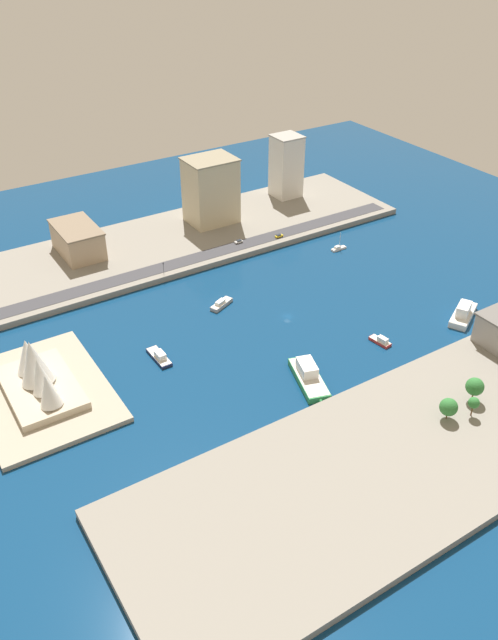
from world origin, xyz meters
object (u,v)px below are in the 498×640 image
object	(u,v)px
ferry_white_commuter	(463,313)
patrol_launch_navy	(159,356)
tugboat_red	(381,341)
apartment_midrise_tan	(78,240)
hotel_broad_white	(286,166)
van_white	(239,242)
office_block_beige	(211,190)
sailboat_small_white	(339,248)
taxi_yellow_cab	(279,236)
yacht_sleek_gray	(222,304)
traffic_light_waterfront	(163,266)
opera_landmark	(37,373)
ferry_green_doubledeck	(308,376)

from	to	relation	value
ferry_white_commuter	patrol_launch_navy	bearing A→B (deg)	70.64
tugboat_red	apartment_midrise_tan	size ratio (longest dim) A/B	0.33
hotel_broad_white	van_white	size ratio (longest dim) A/B	8.65
ferry_white_commuter	office_block_beige	bearing A→B (deg)	18.16
sailboat_small_white	van_white	bearing A→B (deg)	55.82
tugboat_red	taxi_yellow_cab	world-z (taller)	taxi_yellow_cab
yacht_sleek_gray	office_block_beige	size ratio (longest dim) A/B	0.38
sailboat_small_white	hotel_broad_white	size ratio (longest dim) A/B	0.26
hotel_broad_white	sailboat_small_white	bearing A→B (deg)	168.29
hotel_broad_white	traffic_light_waterfront	bearing A→B (deg)	114.83
office_block_beige	van_white	distance (m)	37.02
van_white	yacht_sleek_gray	bearing A→B (deg)	140.66
office_block_beige	hotel_broad_white	distance (m)	58.14
yacht_sleek_gray	van_white	bearing A→B (deg)	-39.34
ferry_white_commuter	opera_landmark	bearing A→B (deg)	74.19
van_white	traffic_light_waterfront	distance (m)	50.05
tugboat_red	office_block_beige	distance (m)	141.62
apartment_midrise_tan	opera_landmark	world-z (taller)	opera_landmark
patrol_launch_navy	traffic_light_waterfront	bearing A→B (deg)	-27.79
van_white	taxi_yellow_cab	distance (m)	23.01
hotel_broad_white	opera_landmark	distance (m)	213.97
office_block_beige	taxi_yellow_cab	distance (m)	46.90
office_block_beige	taxi_yellow_cab	bearing A→B (deg)	-151.87
patrol_launch_navy	opera_landmark	size ratio (longest dim) A/B	0.41
taxi_yellow_cab	opera_landmark	world-z (taller)	opera_landmark
yacht_sleek_gray	opera_landmark	world-z (taller)	opera_landmark
office_block_beige	traffic_light_waterfront	world-z (taller)	office_block_beige
patrol_launch_navy	office_block_beige	world-z (taller)	office_block_beige
van_white	patrol_launch_navy	bearing A→B (deg)	130.19
tugboat_red	ferry_green_doubledeck	world-z (taller)	ferry_green_doubledeck
traffic_light_waterfront	ferry_green_doubledeck	bearing A→B (deg)	-173.01
office_block_beige	hotel_broad_white	size ratio (longest dim) A/B	0.98
ferry_white_commuter	van_white	size ratio (longest dim) A/B	5.43
ferry_green_doubledeck	taxi_yellow_cab	xyz separation A→B (m)	(105.91, -58.78, 1.50)
ferry_white_commuter	taxi_yellow_cab	bearing A→B (deg)	14.25
traffic_light_waterfront	hotel_broad_white	bearing A→B (deg)	-65.17
van_white	office_block_beige	bearing A→B (deg)	-3.11
patrol_launch_navy	tugboat_red	world-z (taller)	patrol_launch_navy
ferry_green_doubledeck	office_block_beige	bearing A→B (deg)	-14.86
ferry_green_doubledeck	tugboat_red	bearing A→B (deg)	-84.29
yacht_sleek_gray	apartment_midrise_tan	bearing A→B (deg)	25.90
yacht_sleek_gray	hotel_broad_white	distance (m)	131.50
tugboat_red	office_block_beige	bearing A→B (deg)	1.29
yacht_sleek_gray	taxi_yellow_cab	xyz separation A→B (m)	(39.87, -59.71, 2.78)
sailboat_small_white	opera_landmark	size ratio (longest dim) A/B	0.25
hotel_broad_white	office_block_beige	bearing A→B (deg)	98.34
hotel_broad_white	ferry_green_doubledeck	bearing A→B (deg)	147.90
yacht_sleek_gray	taxi_yellow_cab	distance (m)	71.85
traffic_light_waterfront	office_block_beige	bearing A→B (deg)	-50.63
tugboat_red	opera_landmark	bearing A→B (deg)	71.27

